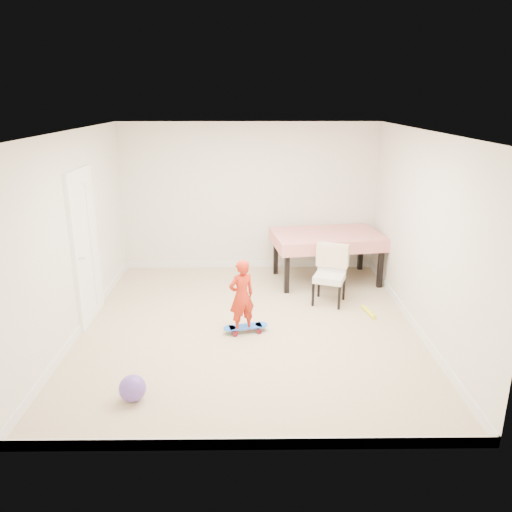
{
  "coord_description": "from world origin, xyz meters",
  "views": [
    {
      "loc": [
        0.03,
        -6.2,
        3.01
      ],
      "look_at": [
        0.1,
        0.2,
        0.95
      ],
      "focal_mm": 35.0,
      "sensor_mm": 36.0,
      "label": 1
    }
  ],
  "objects_px": {
    "dining_chair": "(330,275)",
    "skateboard": "(246,329)",
    "dining_table": "(326,257)",
    "child": "(242,299)",
    "balloon": "(132,388)"
  },
  "relations": [
    {
      "from": "child",
      "to": "balloon",
      "type": "relative_size",
      "value": 3.54
    },
    {
      "from": "child",
      "to": "balloon",
      "type": "xyz_separation_m",
      "value": [
        -1.1,
        -1.52,
        -0.36
      ]
    },
    {
      "from": "dining_table",
      "to": "child",
      "type": "relative_size",
      "value": 1.78
    },
    {
      "from": "dining_chair",
      "to": "skateboard",
      "type": "relative_size",
      "value": 1.49
    },
    {
      "from": "dining_chair",
      "to": "child",
      "type": "distance_m",
      "value": 1.65
    },
    {
      "from": "dining_table",
      "to": "skateboard",
      "type": "bearing_deg",
      "value": -132.94
    },
    {
      "from": "dining_chair",
      "to": "balloon",
      "type": "bearing_deg",
      "value": -113.39
    },
    {
      "from": "dining_table",
      "to": "child",
      "type": "bearing_deg",
      "value": -133.41
    },
    {
      "from": "dining_chair",
      "to": "child",
      "type": "height_order",
      "value": "child"
    },
    {
      "from": "dining_table",
      "to": "dining_chair",
      "type": "bearing_deg",
      "value": -103.96
    },
    {
      "from": "child",
      "to": "balloon",
      "type": "height_order",
      "value": "child"
    },
    {
      "from": "dining_chair",
      "to": "child",
      "type": "xyz_separation_m",
      "value": [
        -1.3,
        -1.01,
        0.05
      ]
    },
    {
      "from": "balloon",
      "to": "skateboard",
      "type": "bearing_deg",
      "value": 53.48
    },
    {
      "from": "skateboard",
      "to": "dining_chair",
      "type": "bearing_deg",
      "value": 24.66
    },
    {
      "from": "dining_chair",
      "to": "balloon",
      "type": "height_order",
      "value": "dining_chair"
    }
  ]
}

